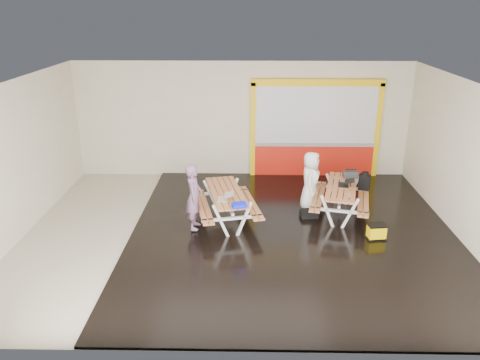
{
  "coord_description": "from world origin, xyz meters",
  "views": [
    {
      "loc": [
        0.21,
        -9.86,
        5.08
      ],
      "look_at": [
        0.0,
        0.9,
        1.0
      ],
      "focal_mm": 35.19,
      "sensor_mm": 36.0,
      "label": 1
    }
  ],
  "objects_px": {
    "picnic_table_right": "(341,193)",
    "laptop_right": "(346,183)",
    "person_left": "(194,197)",
    "fluke_bag": "(376,232)",
    "picnic_table_left": "(226,199)",
    "person_right": "(311,181)",
    "toolbox": "(350,174)",
    "laptop_left": "(225,197)",
    "backpack": "(364,181)",
    "dark_case": "(309,214)",
    "blue_pouch": "(239,205)"
  },
  "relations": [
    {
      "from": "laptop_right",
      "to": "toolbox",
      "type": "relative_size",
      "value": 1.17
    },
    {
      "from": "person_left",
      "to": "toolbox",
      "type": "distance_m",
      "value": 4.2
    },
    {
      "from": "picnic_table_left",
      "to": "person_right",
      "type": "relative_size",
      "value": 1.55
    },
    {
      "from": "person_left",
      "to": "dark_case",
      "type": "height_order",
      "value": "person_left"
    },
    {
      "from": "person_left",
      "to": "person_right",
      "type": "bearing_deg",
      "value": -65.81
    },
    {
      "from": "picnic_table_left",
      "to": "backpack",
      "type": "bearing_deg",
      "value": 15.95
    },
    {
      "from": "picnic_table_left",
      "to": "blue_pouch",
      "type": "distance_m",
      "value": 0.99
    },
    {
      "from": "laptop_left",
      "to": "picnic_table_right",
      "type": "bearing_deg",
      "value": 18.22
    },
    {
      "from": "blue_pouch",
      "to": "dark_case",
      "type": "bearing_deg",
      "value": 34.9
    },
    {
      "from": "person_right",
      "to": "fluke_bag",
      "type": "distance_m",
      "value": 2.17
    },
    {
      "from": "backpack",
      "to": "person_left",
      "type": "bearing_deg",
      "value": -161.37
    },
    {
      "from": "laptop_right",
      "to": "fluke_bag",
      "type": "xyz_separation_m",
      "value": [
        0.48,
        -1.38,
        -0.64
      ]
    },
    {
      "from": "person_left",
      "to": "backpack",
      "type": "distance_m",
      "value": 4.51
    },
    {
      "from": "person_right",
      "to": "fluke_bag",
      "type": "xyz_separation_m",
      "value": [
        1.33,
        -1.61,
        -0.62
      ]
    },
    {
      "from": "person_right",
      "to": "laptop_left",
      "type": "xyz_separation_m",
      "value": [
        -2.11,
        -1.22,
        0.04
      ]
    },
    {
      "from": "person_left",
      "to": "laptop_left",
      "type": "bearing_deg",
      "value": -92.19
    },
    {
      "from": "person_left",
      "to": "laptop_right",
      "type": "distance_m",
      "value": 3.8
    },
    {
      "from": "picnic_table_right",
      "to": "backpack",
      "type": "bearing_deg",
      "value": 38.2
    },
    {
      "from": "dark_case",
      "to": "fluke_bag",
      "type": "bearing_deg",
      "value": -39.97
    },
    {
      "from": "person_left",
      "to": "dark_case",
      "type": "relative_size",
      "value": 3.69
    },
    {
      "from": "person_right",
      "to": "toolbox",
      "type": "distance_m",
      "value": 1.14
    },
    {
      "from": "person_left",
      "to": "laptop_right",
      "type": "relative_size",
      "value": 3.53
    },
    {
      "from": "picnic_table_left",
      "to": "backpack",
      "type": "relative_size",
      "value": 4.87
    },
    {
      "from": "picnic_table_left",
      "to": "laptop_right",
      "type": "bearing_deg",
      "value": 9.98
    },
    {
      "from": "laptop_right",
      "to": "blue_pouch",
      "type": "bearing_deg",
      "value": -151.46
    },
    {
      "from": "picnic_table_right",
      "to": "laptop_right",
      "type": "distance_m",
      "value": 0.27
    },
    {
      "from": "backpack",
      "to": "dark_case",
      "type": "distance_m",
      "value": 1.76
    },
    {
      "from": "toolbox",
      "to": "blue_pouch",
      "type": "bearing_deg",
      "value": -144.75
    },
    {
      "from": "person_left",
      "to": "fluke_bag",
      "type": "bearing_deg",
      "value": -94.25
    },
    {
      "from": "blue_pouch",
      "to": "backpack",
      "type": "distance_m",
      "value": 3.74
    },
    {
      "from": "laptop_right",
      "to": "fluke_bag",
      "type": "relative_size",
      "value": 1.01
    },
    {
      "from": "backpack",
      "to": "dark_case",
      "type": "height_order",
      "value": "backpack"
    },
    {
      "from": "blue_pouch",
      "to": "fluke_bag",
      "type": "xyz_separation_m",
      "value": [
        3.1,
        0.05,
        -0.66
      ]
    },
    {
      "from": "picnic_table_right",
      "to": "person_left",
      "type": "distance_m",
      "value": 3.69
    },
    {
      "from": "picnic_table_right",
      "to": "toolbox",
      "type": "bearing_deg",
      "value": 62.2
    },
    {
      "from": "picnic_table_left",
      "to": "person_left",
      "type": "relative_size",
      "value": 1.49
    },
    {
      "from": "person_left",
      "to": "fluke_bag",
      "type": "xyz_separation_m",
      "value": [
        4.16,
        -0.43,
        -0.65
      ]
    },
    {
      "from": "picnic_table_left",
      "to": "fluke_bag",
      "type": "xyz_separation_m",
      "value": [
        3.43,
        -0.86,
        -0.42
      ]
    },
    {
      "from": "picnic_table_left",
      "to": "person_left",
      "type": "bearing_deg",
      "value": -149.54
    },
    {
      "from": "blue_pouch",
      "to": "toolbox",
      "type": "height_order",
      "value": "toolbox"
    },
    {
      "from": "picnic_table_left",
      "to": "laptop_left",
      "type": "height_order",
      "value": "laptop_left"
    },
    {
      "from": "picnic_table_left",
      "to": "toolbox",
      "type": "distance_m",
      "value": 3.38
    },
    {
      "from": "person_left",
      "to": "backpack",
      "type": "xyz_separation_m",
      "value": [
        4.27,
        1.44,
        -0.13
      ]
    },
    {
      "from": "fluke_bag",
      "to": "person_left",
      "type": "bearing_deg",
      "value": 174.05
    },
    {
      "from": "laptop_right",
      "to": "backpack",
      "type": "bearing_deg",
      "value": 39.9
    },
    {
      "from": "person_left",
      "to": "picnic_table_left",
      "type": "bearing_deg",
      "value": -57.84
    },
    {
      "from": "picnic_table_left",
      "to": "picnic_table_right",
      "type": "relative_size",
      "value": 1.03
    },
    {
      "from": "person_left",
      "to": "dark_case",
      "type": "bearing_deg",
      "value": -73.73
    },
    {
      "from": "toolbox",
      "to": "person_left",
      "type": "bearing_deg",
      "value": -158.54
    },
    {
      "from": "person_left",
      "to": "person_right",
      "type": "distance_m",
      "value": 3.07
    }
  ]
}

